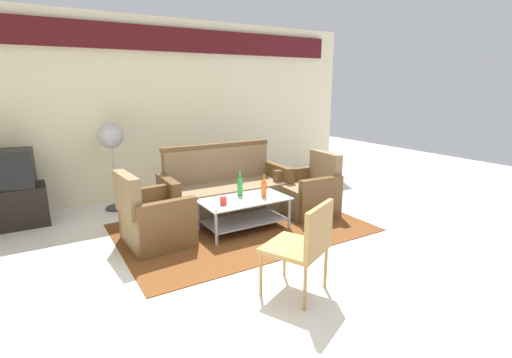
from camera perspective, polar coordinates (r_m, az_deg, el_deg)
name	(u,v)px	position (r m, az deg, el deg)	size (l,w,h in m)	color
ground_plane	(287,256)	(4.13, 4.75, -11.52)	(14.00, 14.00, 0.00)	silver
wall_back	(181,104)	(6.45, -11.37, 11.09)	(6.52, 0.19, 2.80)	beige
rug	(242,227)	(4.86, -2.12, -7.36)	(3.02, 2.04, 0.01)	brown
couch	(226,192)	(5.33, -4.61, -1.95)	(1.81, 0.77, 0.96)	#7F6647
armchair_left	(154,220)	(4.47, -15.26, -6.00)	(0.75, 0.80, 0.85)	#7F6647
armchair_right	(309,194)	(5.38, 8.00, -2.20)	(0.74, 0.80, 0.85)	#7F6647
coffee_table	(244,209)	(4.71, -1.81, -4.63)	(1.10, 0.60, 0.40)	silver
bottle_green	(240,186)	(4.78, -2.43, -1.12)	(0.07, 0.07, 0.32)	#2D8C38
bottle_orange	(264,189)	(4.71, 1.21, -1.47)	(0.07, 0.07, 0.29)	#D85919
cup	(223,201)	(4.44, -4.98, -3.31)	(0.08, 0.08, 0.10)	red
tv_stand	(13,207)	(5.76, -33.02, -3.58)	(0.80, 0.50, 0.52)	black
television	(6,169)	(5.65, -33.69, 1.27)	(0.64, 0.50, 0.48)	black
pedestal_fan	(111,141)	(5.74, -21.19, 5.43)	(0.36, 0.36, 1.27)	#2D2D33
wicker_chair	(304,242)	(3.24, 7.35, -9.47)	(0.64, 0.64, 0.84)	#AD844C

